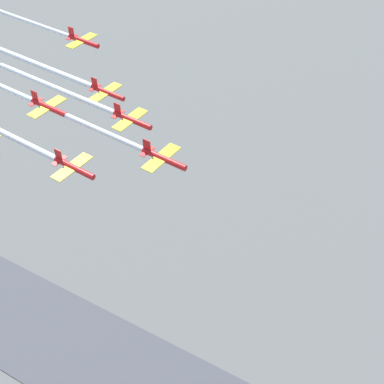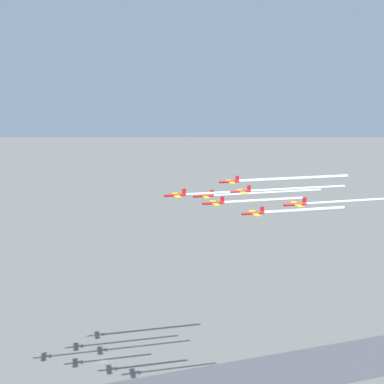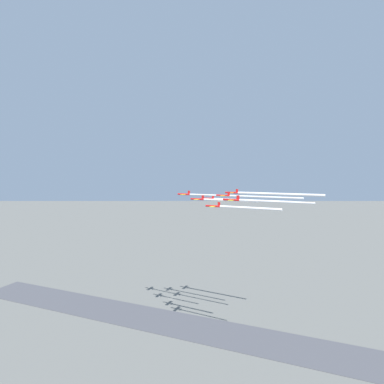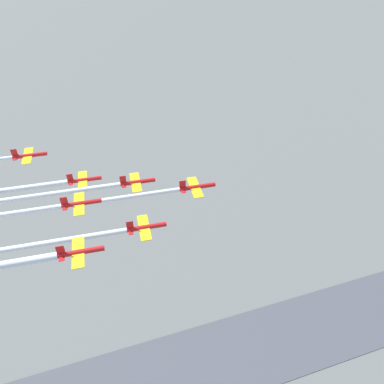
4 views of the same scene
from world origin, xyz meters
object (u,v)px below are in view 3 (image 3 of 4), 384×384
jet_1 (198,199)px  jet_4 (224,195)px  jet_2 (208,199)px  jet_3 (214,206)px  jet_6 (232,200)px  jet_0 (184,194)px  jet_5 (232,193)px

jet_1 → jet_4: size_ratio=1.00×
jet_2 → jet_4: (-5.49, 13.39, 2.75)m
jet_3 → jet_6: bearing=-120.5°
jet_0 → jet_3: 29.28m
jet_3 → jet_6: (-5.49, 13.39, 4.37)m
jet_2 → jet_6: size_ratio=1.00×
jet_6 → jet_5: bearing=18.8°
jet_0 → jet_4: 24.95m
jet_0 → jet_5: (-28.74, 3.42, 0.83)m
jet_1 → jet_6: (-10.98, 26.78, 1.81)m
jet_4 → jet_6: bearing=-150.5°
jet_0 → jet_4: bearing=-90.0°
jet_3 → jet_4: bearing=0.0°
jet_0 → jet_5: bearing=-59.5°
jet_6 → jet_4: bearing=29.5°
jet_0 → jet_2: size_ratio=1.00×
jet_1 → jet_5: jet_5 is taller
jet_2 → jet_5: bearing=-59.5°
jet_2 → jet_6: jet_6 is taller
jet_5 → jet_6: 38.76m
jet_0 → jet_4: jet_4 is taller
jet_2 → jet_5: 14.90m
jet_3 → jet_5: size_ratio=1.00×
jet_0 → jet_6: jet_0 is taller
jet_1 → jet_5: bearing=-29.5°
jet_0 → jet_1: size_ratio=1.00×
jet_4 → jet_0: bearing=90.0°
jet_1 → jet_4: bearing=-59.5°
jet_0 → jet_1: (-5.49, 13.39, -1.86)m
jet_2 → jet_5: jet_5 is taller
jet_2 → jet_3: jet_2 is taller
jet_1 → jet_2: size_ratio=1.00×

